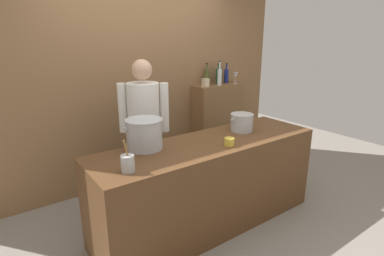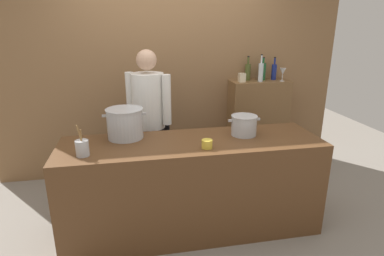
{
  "view_description": "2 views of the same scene",
  "coord_description": "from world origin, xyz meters",
  "px_view_note": "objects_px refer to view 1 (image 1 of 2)",
  "views": [
    {
      "loc": [
        -1.77,
        -2.16,
        1.89
      ],
      "look_at": [
        0.11,
        0.43,
        0.92
      ],
      "focal_mm": 28.55,
      "sensor_mm": 36.0,
      "label": 1
    },
    {
      "loc": [
        -0.51,
        -2.62,
        1.9
      ],
      "look_at": [
        0.05,
        0.26,
        0.94
      ],
      "focal_mm": 29.69,
      "sensor_mm": 36.0,
      "label": 2
    }
  ],
  "objects_px": {
    "chef": "(144,125)",
    "utensil_crock": "(128,163)",
    "stockpot_large": "(144,134)",
    "wine_bottle_clear": "(220,76)",
    "butter_jar": "(229,142)",
    "wine_bottle_olive": "(207,77)",
    "stockpot_small": "(242,122)",
    "wine_glass_tall": "(235,75)",
    "spice_tin_cream": "(205,82)",
    "wine_bottle_green": "(218,76)",
    "wine_bottle_cobalt": "(226,76)"
  },
  "relations": [
    {
      "from": "stockpot_large",
      "to": "wine_bottle_green",
      "type": "bearing_deg",
      "value": 30.55
    },
    {
      "from": "chef",
      "to": "utensil_crock",
      "type": "height_order",
      "value": "chef"
    },
    {
      "from": "utensil_crock",
      "to": "wine_bottle_cobalt",
      "type": "bearing_deg",
      "value": 32.04
    },
    {
      "from": "stockpot_large",
      "to": "utensil_crock",
      "type": "relative_size",
      "value": 1.52
    },
    {
      "from": "chef",
      "to": "utensil_crock",
      "type": "bearing_deg",
      "value": 89.59
    },
    {
      "from": "wine_bottle_olive",
      "to": "wine_bottle_clear",
      "type": "height_order",
      "value": "wine_bottle_clear"
    },
    {
      "from": "stockpot_small",
      "to": "wine_glass_tall",
      "type": "xyz_separation_m",
      "value": [
        0.86,
        1.03,
        0.33
      ]
    },
    {
      "from": "wine_bottle_green",
      "to": "spice_tin_cream",
      "type": "relative_size",
      "value": 2.64
    },
    {
      "from": "utensil_crock",
      "to": "stockpot_large",
      "type": "bearing_deg",
      "value": 47.8
    },
    {
      "from": "chef",
      "to": "wine_bottle_clear",
      "type": "xyz_separation_m",
      "value": [
        1.43,
        0.44,
        0.37
      ]
    },
    {
      "from": "stockpot_large",
      "to": "butter_jar",
      "type": "relative_size",
      "value": 4.26
    },
    {
      "from": "wine_bottle_clear",
      "to": "utensil_crock",
      "type": "bearing_deg",
      "value": -147.32
    },
    {
      "from": "wine_bottle_clear",
      "to": "wine_bottle_green",
      "type": "bearing_deg",
      "value": 56.16
    },
    {
      "from": "stockpot_small",
      "to": "wine_bottle_olive",
      "type": "relative_size",
      "value": 1.01
    },
    {
      "from": "chef",
      "to": "utensil_crock",
      "type": "relative_size",
      "value": 6.38
    },
    {
      "from": "utensil_crock",
      "to": "chef",
      "type": "bearing_deg",
      "value": 55.65
    },
    {
      "from": "butter_jar",
      "to": "wine_glass_tall",
      "type": "height_order",
      "value": "wine_glass_tall"
    },
    {
      "from": "wine_bottle_clear",
      "to": "wine_glass_tall",
      "type": "bearing_deg",
      "value": -4.32
    },
    {
      "from": "wine_bottle_green",
      "to": "wine_bottle_cobalt",
      "type": "relative_size",
      "value": 1.0
    },
    {
      "from": "chef",
      "to": "wine_glass_tall",
      "type": "distance_m",
      "value": 1.8
    },
    {
      "from": "wine_bottle_olive",
      "to": "stockpot_large",
      "type": "bearing_deg",
      "value": -145.77
    },
    {
      "from": "chef",
      "to": "wine_bottle_green",
      "type": "bearing_deg",
      "value": -125.85
    },
    {
      "from": "chef",
      "to": "spice_tin_cream",
      "type": "distance_m",
      "value": 1.32
    },
    {
      "from": "stockpot_small",
      "to": "wine_bottle_green",
      "type": "relative_size",
      "value": 1.06
    },
    {
      "from": "stockpot_small",
      "to": "wine_bottle_green",
      "type": "height_order",
      "value": "wine_bottle_green"
    },
    {
      "from": "wine_bottle_clear",
      "to": "stockpot_small",
      "type": "bearing_deg",
      "value": -118.91
    },
    {
      "from": "wine_glass_tall",
      "to": "chef",
      "type": "bearing_deg",
      "value": -166.24
    },
    {
      "from": "wine_bottle_green",
      "to": "spice_tin_cream",
      "type": "distance_m",
      "value": 0.33
    },
    {
      "from": "utensil_crock",
      "to": "wine_glass_tall",
      "type": "distance_m",
      "value": 2.65
    },
    {
      "from": "wine_bottle_cobalt",
      "to": "wine_bottle_clear",
      "type": "xyz_separation_m",
      "value": [
        -0.23,
        -0.11,
        0.02
      ]
    },
    {
      "from": "utensil_crock",
      "to": "spice_tin_cream",
      "type": "relative_size",
      "value": 2.36
    },
    {
      "from": "butter_jar",
      "to": "wine_bottle_olive",
      "type": "distance_m",
      "value": 1.74
    },
    {
      "from": "stockpot_large",
      "to": "wine_glass_tall",
      "type": "relative_size",
      "value": 2.37
    },
    {
      "from": "utensil_crock",
      "to": "wine_bottle_green",
      "type": "relative_size",
      "value": 0.89
    },
    {
      "from": "wine_bottle_green",
      "to": "wine_bottle_cobalt",
      "type": "bearing_deg",
      "value": -0.09
    },
    {
      "from": "stockpot_small",
      "to": "wine_bottle_cobalt",
      "type": "relative_size",
      "value": 1.06
    },
    {
      "from": "utensil_crock",
      "to": "spice_tin_cream",
      "type": "distance_m",
      "value": 2.22
    },
    {
      "from": "wine_bottle_olive",
      "to": "wine_glass_tall",
      "type": "height_order",
      "value": "wine_bottle_olive"
    },
    {
      "from": "spice_tin_cream",
      "to": "stockpot_large",
      "type": "bearing_deg",
      "value": -146.8
    },
    {
      "from": "wine_bottle_cobalt",
      "to": "wine_bottle_green",
      "type": "bearing_deg",
      "value": 179.91
    },
    {
      "from": "stockpot_large",
      "to": "utensil_crock",
      "type": "xyz_separation_m",
      "value": [
        -0.33,
        -0.37,
        -0.07
      ]
    },
    {
      "from": "wine_bottle_olive",
      "to": "wine_glass_tall",
      "type": "xyz_separation_m",
      "value": [
        0.4,
        -0.16,
        0.01
      ]
    },
    {
      "from": "wine_bottle_olive",
      "to": "wine_bottle_cobalt",
      "type": "height_order",
      "value": "wine_bottle_olive"
    },
    {
      "from": "stockpot_small",
      "to": "wine_bottle_clear",
      "type": "bearing_deg",
      "value": 61.09
    },
    {
      "from": "butter_jar",
      "to": "wine_bottle_olive",
      "type": "bearing_deg",
      "value": 58.77
    },
    {
      "from": "stockpot_small",
      "to": "butter_jar",
      "type": "bearing_deg",
      "value": -147.88
    },
    {
      "from": "utensil_crock",
      "to": "wine_bottle_olive",
      "type": "xyz_separation_m",
      "value": [
        1.89,
        1.43,
        0.35
      ]
    },
    {
      "from": "stockpot_small",
      "to": "wine_bottle_green",
      "type": "bearing_deg",
      "value": 60.59
    },
    {
      "from": "stockpot_large",
      "to": "wine_bottle_clear",
      "type": "bearing_deg",
      "value": 28.79
    },
    {
      "from": "chef",
      "to": "wine_glass_tall",
      "type": "xyz_separation_m",
      "value": [
        1.72,
        0.42,
        0.36
      ]
    }
  ]
}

